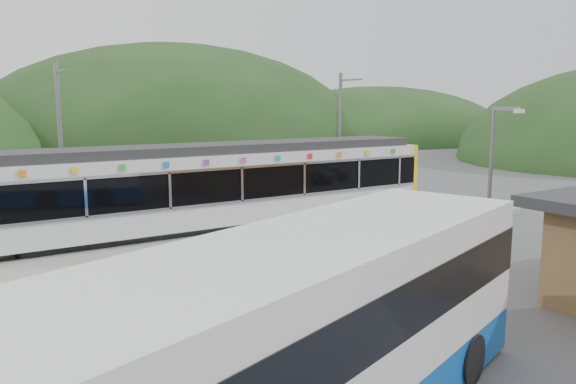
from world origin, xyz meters
TOP-DOWN VIEW (x-y plane):
  - ground at (0.00, 0.00)m, footprint 120.00×120.00m
  - hills at (6.19, 5.29)m, footprint 146.00×149.00m
  - platform at (0.00, 3.30)m, footprint 26.00×3.20m
  - yellow_line at (0.00, 2.00)m, footprint 26.00×0.10m
  - train at (-1.56, 6.00)m, footprint 20.44×3.01m
  - catenary_mast_west at (-7.00, 8.56)m, footprint 0.18×1.80m
  - catenary_mast_east at (7.00, 8.56)m, footprint 0.18×1.80m
  - bus at (-7.46, -8.43)m, footprint 12.57×6.60m
  - lamp_post at (3.34, -3.87)m, footprint 0.37×0.98m

SIDE VIEW (x-z plane):
  - ground at x=0.00m, z-range 0.00..0.00m
  - hills at x=6.19m, z-range -13.00..13.00m
  - platform at x=0.00m, z-range 0.00..0.30m
  - yellow_line at x=0.00m, z-range 0.30..0.31m
  - bus at x=-7.46m, z-range -0.06..3.30m
  - train at x=-1.56m, z-range 0.19..3.93m
  - lamp_post at x=3.34m, z-range 0.53..5.86m
  - catenary_mast_west at x=-7.00m, z-range 0.15..7.15m
  - catenary_mast_east at x=7.00m, z-range 0.15..7.15m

